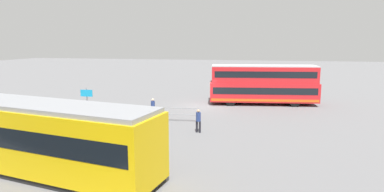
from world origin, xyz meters
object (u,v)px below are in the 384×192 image
object	(u,v)px
info_sign	(87,99)
double_decker_bus	(263,84)
pedestrian_near_railing	(153,107)
pedestrian_crossing	(198,119)
tram_yellow	(27,135)

from	to	relation	value
info_sign	double_decker_bus	bearing A→B (deg)	-144.01
double_decker_bus	pedestrian_near_railing	xyz separation A→B (m)	(8.64, 7.79, -1.04)
pedestrian_near_railing	pedestrian_crossing	bearing A→B (deg)	142.42
double_decker_bus	pedestrian_crossing	xyz separation A→B (m)	(4.31, 11.12, -1.04)
pedestrian_near_railing	info_sign	world-z (taller)	info_sign
double_decker_bus	tram_yellow	distance (m)	21.93
pedestrian_crossing	info_sign	size ratio (longest dim) A/B	0.63
tram_yellow	info_sign	distance (m)	9.57
tram_yellow	pedestrian_near_railing	distance (m)	11.45
tram_yellow	info_sign	bearing A→B (deg)	-76.28
double_decker_bus	info_sign	distance (m)	16.44
double_decker_bus	pedestrian_near_railing	world-z (taller)	double_decker_bus
tram_yellow	pedestrian_crossing	size ratio (longest dim) A/B	8.65
pedestrian_crossing	info_sign	world-z (taller)	info_sign
pedestrian_crossing	info_sign	distance (m)	9.15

